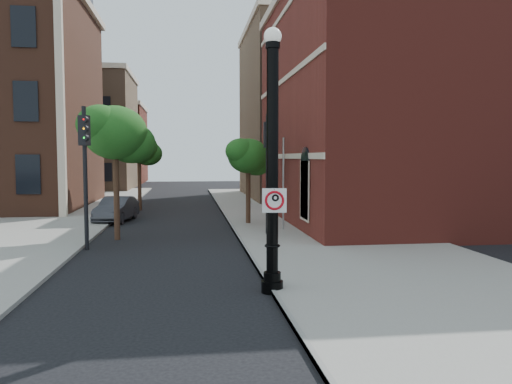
{
  "coord_description": "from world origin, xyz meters",
  "views": [
    {
      "loc": [
        -0.04,
        -11.99,
        3.45
      ],
      "look_at": [
        1.87,
        2.0,
        2.46
      ],
      "focal_mm": 35.0,
      "sensor_mm": 36.0,
      "label": 1
    }
  ],
  "objects": [
    {
      "name": "street_tree_b",
      "position": [
        -3.14,
        20.99,
        4.0
      ],
      "size": [
        2.82,
        2.54,
        5.07
      ],
      "color": "#342114",
      "rests_on": "ground"
    },
    {
      "name": "bg_building_red",
      "position": [
        -12.0,
        58.0,
        5.0
      ],
      "size": [
        12.0,
        12.0,
        10.0
      ],
      "primitive_type": "cube",
      "color": "maroon",
      "rests_on": "ground"
    },
    {
      "name": "street_tree_c",
      "position": [
        2.99,
        13.01,
        3.46
      ],
      "size": [
        2.44,
        2.2,
        4.39
      ],
      "color": "#342114",
      "rests_on": "ground"
    },
    {
      "name": "brick_wall_building",
      "position": [
        16.0,
        14.0,
        6.26
      ],
      "size": [
        22.3,
        16.3,
        12.5
      ],
      "color": "maroon",
      "rests_on": "ground"
    },
    {
      "name": "bg_building_tan_b",
      "position": [
        16.0,
        30.0,
        7.0
      ],
      "size": [
        22.0,
        14.0,
        14.0
      ],
      "primitive_type": "cube",
      "color": "brown",
      "rests_on": "ground"
    },
    {
      "name": "no_parking_sign",
      "position": [
        2.08,
        0.19,
        2.38
      ],
      "size": [
        0.61,
        0.12,
        0.61
      ],
      "rotation": [
        0.0,
        0.0,
        -0.12
      ],
      "color": "white",
      "rests_on": "ground"
    },
    {
      "name": "sidewalk_left",
      "position": [
        -9.0,
        18.0,
        0.06
      ],
      "size": [
        10.0,
        50.0,
        0.12
      ],
      "primitive_type": "cube",
      "color": "gray",
      "rests_on": "ground"
    },
    {
      "name": "traffic_signal_right",
      "position": [
        3.37,
        9.3,
        3.57
      ],
      "size": [
        0.34,
        0.43,
        5.29
      ],
      "rotation": [
        0.0,
        0.0,
        -0.02
      ],
      "color": "black",
      "rests_on": "ground"
    },
    {
      "name": "traffic_signal_left",
      "position": [
        -3.81,
        7.1,
        3.58
      ],
      "size": [
        0.43,
        0.47,
        5.32
      ],
      "rotation": [
        0.0,
        0.0,
        -0.41
      ],
      "color": "black",
      "rests_on": "ground"
    },
    {
      "name": "bg_building_tan_a",
      "position": [
        -12.0,
        44.0,
        6.0
      ],
      "size": [
        12.0,
        12.0,
        12.0
      ],
      "primitive_type": "cube",
      "color": "brown",
      "rests_on": "ground"
    },
    {
      "name": "curb_edge",
      "position": [
        2.05,
        10.0,
        0.07
      ],
      "size": [
        0.1,
        60.0,
        0.14
      ],
      "primitive_type": "cube",
      "color": "gray",
      "rests_on": "ground"
    },
    {
      "name": "utility_pole",
      "position": [
        4.29,
        10.47,
        2.18
      ],
      "size": [
        0.09,
        0.09,
        4.35
      ],
      "primitive_type": "cylinder",
      "color": "#999999",
      "rests_on": "ground"
    },
    {
      "name": "sidewalk_right",
      "position": [
        6.0,
        10.0,
        0.06
      ],
      "size": [
        8.0,
        60.0,
        0.12
      ],
      "primitive_type": "cube",
      "color": "gray",
      "rests_on": "ground"
    },
    {
      "name": "lamppost",
      "position": [
        2.06,
        0.36,
        3.07
      ],
      "size": [
        0.56,
        0.56,
        6.64
      ],
      "color": "black",
      "rests_on": "ground"
    },
    {
      "name": "ground",
      "position": [
        0.0,
        0.0,
        0.0
      ],
      "size": [
        120.0,
        120.0,
        0.0
      ],
      "primitive_type": "plane",
      "color": "black",
      "rests_on": "ground"
    },
    {
      "name": "parked_car",
      "position": [
        -3.88,
        15.41,
        0.66
      ],
      "size": [
        2.06,
        4.2,
        1.33
      ],
      "primitive_type": "imported",
      "rotation": [
        0.0,
        0.0,
        -0.17
      ],
      "color": "#333338",
      "rests_on": "ground"
    },
    {
      "name": "street_tree_a",
      "position": [
        -2.97,
        9.32,
        4.4
      ],
      "size": [
        3.09,
        2.79,
        5.57
      ],
      "color": "#342114",
      "rests_on": "ground"
    }
  ]
}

